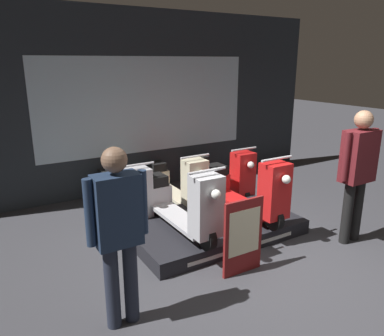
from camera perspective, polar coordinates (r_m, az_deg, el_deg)
ground_plane at (r=4.52m, az=13.86°, el=-15.35°), size 30.00×30.00×0.00m
shop_wall_back at (r=6.94m, az=-6.81°, el=9.94°), size 7.32×0.09×3.20m
display_platform at (r=5.30m, az=2.91°, el=-8.78°), size 2.30×1.46×0.20m
scooter_display_left at (r=4.81m, az=-1.64°, el=-5.47°), size 0.49×1.75×0.97m
scooter_display_right at (r=5.36m, az=8.09°, el=-3.34°), size 0.49×1.75×0.97m
scooter_backrow_0 at (r=5.86m, az=-10.34°, el=-3.76°), size 0.49×1.75×0.97m
scooter_backrow_1 at (r=6.22m, az=-2.38°, el=-2.34°), size 0.49×1.75×0.97m
scooter_backrow_2 at (r=6.68m, az=4.58°, el=-1.06°), size 0.49×1.75×0.97m
person_left_browsing at (r=3.29m, az=-11.18°, el=-8.73°), size 0.55×0.22×1.66m
person_right_browsing at (r=5.18m, az=23.96°, el=0.28°), size 0.60×0.25×1.74m
price_sign_board at (r=4.25m, az=7.80°, el=-10.32°), size 0.51×0.04×0.88m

